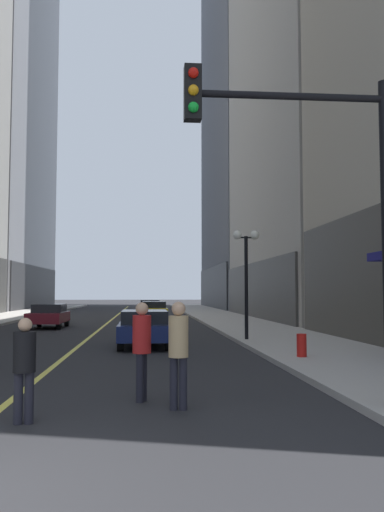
# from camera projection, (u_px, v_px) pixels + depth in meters

# --- Properties ---
(ground_plane) EXTENTS (200.00, 200.00, 0.00)m
(ground_plane) POSITION_uv_depth(u_px,v_px,m) (112.00, 319.00, 39.27)
(ground_plane) COLOR #262628
(sidewalk_right) EXTENTS (4.50, 78.00, 0.15)m
(sidewalk_right) POSITION_uv_depth(u_px,v_px,m) (224.00, 318.00, 39.97)
(sidewalk_right) COLOR #ADA8A0
(sidewalk_right) RESTS_ON ground
(lane_centre_stripe) EXTENTS (0.16, 70.00, 0.01)m
(lane_centre_stripe) POSITION_uv_depth(u_px,v_px,m) (112.00, 319.00, 39.27)
(lane_centre_stripe) COLOR #E5D64C
(lane_centre_stripe) RESTS_ON ground
(building_right_mid) EXTENTS (13.14, 24.00, 34.63)m
(building_right_mid) POSITION_uv_depth(u_px,v_px,m) (336.00, 94.00, 41.36)
(building_right_mid) COLOR #A8A399
(building_right_mid) RESTS_ON ground
(car_navy) EXTENTS (1.88, 4.51, 1.32)m
(car_navy) POSITION_uv_depth(u_px,v_px,m) (144.00, 327.00, 19.67)
(car_navy) COLOR #141E4C
(car_navy) RESTS_ON ground
(car_maroon) EXTENTS (1.81, 4.13, 1.32)m
(car_maroon) POSITION_uv_depth(u_px,v_px,m) (49.00, 315.00, 29.87)
(car_maroon) COLOR maroon
(car_maroon) RESTS_ON ground
(car_yellow) EXTENTS (1.89, 4.56, 1.32)m
(car_yellow) POSITION_uv_depth(u_px,v_px,m) (154.00, 310.00, 38.53)
(car_yellow) COLOR yellow
(car_yellow) RESTS_ON ground
(car_silver) EXTENTS (1.82, 4.30, 1.32)m
(car_silver) POSITION_uv_depth(u_px,v_px,m) (150.00, 307.00, 46.02)
(car_silver) COLOR #B7B7BC
(car_silver) RESTS_ON ground
(pedestrian_in_red_jacket) EXTENTS (0.44, 0.44, 1.80)m
(pedestrian_in_red_jacket) POSITION_uv_depth(u_px,v_px,m) (142.00, 343.00, 9.86)
(pedestrian_in_red_jacket) COLOR black
(pedestrian_in_red_jacket) RESTS_ON ground
(pedestrian_in_tan_trench) EXTENTS (0.39, 0.39, 1.83)m
(pedestrian_in_tan_trench) POSITION_uv_depth(u_px,v_px,m) (178.00, 346.00, 9.16)
(pedestrian_in_tan_trench) COLOR black
(pedestrian_in_tan_trench) RESTS_ON ground
(pedestrian_in_black_coat) EXTENTS (0.37, 0.37, 1.60)m
(pedestrian_in_black_coat) POSITION_uv_depth(u_px,v_px,m) (24.00, 362.00, 8.19)
(pedestrian_in_black_coat) COLOR black
(pedestrian_in_black_coat) RESTS_ON ground
(traffic_light_near_right) EXTENTS (3.43, 0.35, 5.65)m
(traffic_light_near_right) POSITION_uv_depth(u_px,v_px,m) (324.00, 185.00, 8.76)
(traffic_light_near_right) COLOR black
(traffic_light_near_right) RESTS_ON ground
(street_lamp_right_mid) EXTENTS (1.06, 0.36, 4.43)m
(street_lamp_right_mid) POSITION_uv_depth(u_px,v_px,m) (246.00, 260.00, 21.23)
(street_lamp_right_mid) COLOR black
(street_lamp_right_mid) RESTS_ON ground
(fire_hydrant_right) EXTENTS (0.28, 0.28, 0.80)m
(fire_hydrant_right) POSITION_uv_depth(u_px,v_px,m) (302.00, 348.00, 15.32)
(fire_hydrant_right) COLOR red
(fire_hydrant_right) RESTS_ON ground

